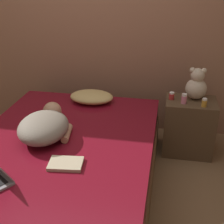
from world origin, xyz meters
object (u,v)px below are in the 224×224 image
object	(u,v)px
bottle_red	(172,96)
bottle_amber	(204,103)
teddy_bear	(196,85)
book	(66,164)
person_lying	(45,125)
bottle_pink	(184,99)
pillow	(92,97)

from	to	relation	value
bottle_red	bottle_amber	bearing A→B (deg)	-22.08
teddy_bear	bottle_red	bearing A→B (deg)	-164.29
bottle_red	book	bearing A→B (deg)	-121.98
teddy_bear	bottle_amber	bearing A→B (deg)	-68.63
bottle_red	bottle_amber	xyz separation A→B (m)	(0.30, -0.12, 0.00)
person_lying	bottle_pink	distance (m)	1.33
teddy_bear	bottle_red	world-z (taller)	teddy_bear
teddy_bear	book	distance (m)	1.55
bottle_pink	pillow	bearing A→B (deg)	175.64
pillow	book	distance (m)	1.14
pillow	bottle_red	world-z (taller)	bottle_red
teddy_bear	bottle_amber	xyz separation A→B (m)	(0.07, -0.19, -0.10)
bottle_red	pillow	bearing A→B (deg)	-179.27
teddy_bear	book	size ratio (longest dim) A/B	1.23
person_lying	bottle_amber	bearing A→B (deg)	17.70
teddy_bear	bottle_red	xyz separation A→B (m)	(-0.23, -0.06, -0.10)
person_lying	bottle_amber	xyz separation A→B (m)	(1.32, 0.65, 0.03)
bottle_pink	person_lying	bearing A→B (deg)	-148.63
pillow	person_lying	distance (m)	0.79
pillow	bottle_pink	bearing A→B (deg)	-4.36
bottle_red	book	world-z (taller)	bottle_red
person_lying	bottle_amber	size ratio (longest dim) A/B	8.66
pillow	teddy_bear	xyz separation A→B (m)	(1.04, 0.07, 0.17)
bottle_amber	bottle_red	bearing A→B (deg)	157.92
person_lying	book	xyz separation A→B (m)	(0.30, -0.38, -0.08)
bottle_pink	book	world-z (taller)	bottle_pink
pillow	bottle_red	distance (m)	0.81
pillow	person_lying	size ratio (longest dim) A/B	0.63
teddy_bear	bottle_red	size ratio (longest dim) A/B	4.27
pillow	bottle_pink	xyz separation A→B (m)	(0.93, -0.07, 0.08)
bottle_pink	book	size ratio (longest dim) A/B	0.38
bottle_pink	book	distance (m)	1.36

